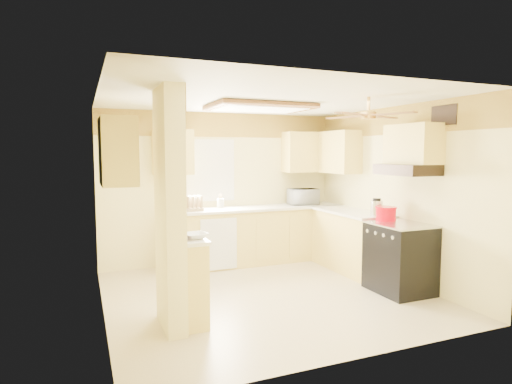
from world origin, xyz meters
name	(u,v)px	position (x,y,z in m)	size (l,w,h in m)	color
floor	(267,295)	(0.00, 0.00, 0.00)	(4.00, 4.00, 0.00)	beige
ceiling	(268,100)	(0.00, 0.00, 2.50)	(4.00, 4.00, 0.00)	white
wall_back	(222,188)	(0.00, 1.90, 1.25)	(4.00, 4.00, 0.00)	#EEE091
wall_front	(356,221)	(0.00, -1.90, 1.25)	(4.00, 4.00, 0.00)	#EEE091
wall_left	(101,207)	(-2.00, 0.00, 1.25)	(3.80, 3.80, 0.00)	#EEE091
wall_right	(394,194)	(2.00, 0.00, 1.25)	(3.80, 3.80, 0.00)	#EEE091
wallpaper_border	(222,125)	(0.00, 1.88, 2.30)	(4.00, 0.02, 0.40)	gold
partition_column	(170,210)	(-1.35, -0.55, 1.25)	(0.20, 0.70, 2.50)	#EEE091
partition_ledge	(192,283)	(-1.13, -0.55, 0.45)	(0.25, 0.55, 0.90)	#F0D376
ledge_top	(191,240)	(-1.13, -0.55, 0.92)	(0.28, 0.58, 0.04)	white
lower_cabinets_back	(256,236)	(0.50, 1.60, 0.45)	(3.00, 0.60, 0.90)	#F0D376
lower_cabinets_right	(351,242)	(1.70, 0.60, 0.45)	(0.60, 1.40, 0.90)	#F0D376
countertop_back	(256,208)	(0.50, 1.59, 0.92)	(3.04, 0.64, 0.04)	white
countertop_right	(351,212)	(1.69, 0.60, 0.92)	(0.64, 1.44, 0.04)	white
dishwasher_panel	(219,244)	(-0.25, 1.29, 0.43)	(0.58, 0.02, 0.80)	white
window	(208,170)	(-0.25, 1.89, 1.55)	(0.92, 0.02, 1.02)	white
upper_cab_back_left	(173,152)	(-0.85, 1.72, 1.85)	(0.60, 0.35, 0.70)	#F0D376
upper_cab_back_right	(308,152)	(1.55, 1.72, 1.85)	(0.90, 0.35, 0.70)	#F0D376
upper_cab_right	(336,152)	(1.82, 1.25, 1.85)	(0.35, 1.00, 0.70)	#F0D376
upper_cab_left_wall	(118,152)	(-1.82, -0.25, 1.85)	(0.35, 0.75, 0.70)	#F0D376
upper_cab_over_stove	(413,144)	(1.82, -0.55, 1.95)	(0.35, 0.76, 0.52)	#F0D376
stove	(400,258)	(1.67, -0.55, 0.46)	(0.68, 0.77, 0.92)	black
range_hood	(407,170)	(1.74, -0.55, 1.62)	(0.50, 0.76, 0.14)	black
poster_menu	(179,152)	(-1.24, -0.55, 1.85)	(0.02, 0.42, 0.57)	black
poster_nashville	(180,214)	(-1.24, -0.55, 1.20)	(0.02, 0.42, 0.57)	black
ceiling_light_panel	(260,107)	(0.10, 0.50, 2.46)	(1.35, 0.95, 0.06)	brown
ceiling_fan	(368,115)	(1.00, -0.70, 2.29)	(1.15, 1.15, 0.26)	gold
vent_grate	(444,115)	(1.98, -0.90, 2.30)	(0.02, 0.40, 0.25)	black
microwave	(303,197)	(1.39, 1.61, 1.08)	(0.49, 0.33, 0.27)	white
bowl	(196,236)	(-1.10, -0.62, 0.97)	(0.25, 0.25, 0.06)	white
dutch_oven	(386,213)	(1.65, -0.27, 1.01)	(0.29, 0.29, 0.19)	red
kettle	(377,208)	(1.67, -0.05, 1.06)	(0.17, 0.17, 0.26)	silver
dish_rack	(189,205)	(-0.64, 1.57, 1.02)	(0.41, 0.30, 0.23)	tan
utensil_crock	(221,203)	(-0.08, 1.74, 1.02)	(0.12, 0.12, 0.23)	white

